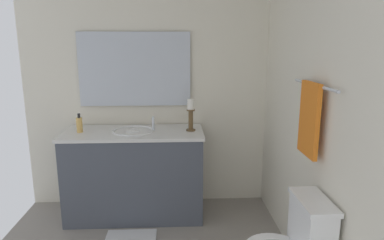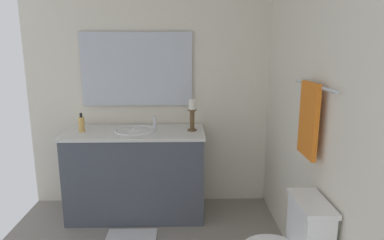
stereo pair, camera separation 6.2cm
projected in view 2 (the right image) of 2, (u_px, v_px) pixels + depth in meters
The scene contains 9 objects.
wall_back at pixel (314, 110), 2.33m from camera, with size 2.42×0.04×2.45m, color silver.
wall_left at pixel (150, 89), 3.48m from camera, with size 0.04×2.49×2.45m, color silver.
vanity_cabinet at pixel (137, 173), 3.34m from camera, with size 0.58×1.33×0.86m.
sink_basin at pixel (135, 135), 3.25m from camera, with size 0.40×0.40×0.24m.
mirror at pixel (137, 69), 3.39m from camera, with size 0.02×1.11×0.73m, color silver.
candle_holder_tall at pixel (192, 114), 3.22m from camera, with size 0.09×0.09×0.30m.
soap_bottle at pixel (82, 124), 3.20m from camera, with size 0.06×0.06×0.18m.
towel_bar at pixel (314, 85), 2.17m from camera, with size 0.02×0.02×0.67m, color silver.
towel_near_vanity at pixel (309, 120), 2.22m from camera, with size 0.28×0.03×0.49m, color orange.
Camera 2 is at (2.27, 0.35, 1.66)m, focal length 31.72 mm.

